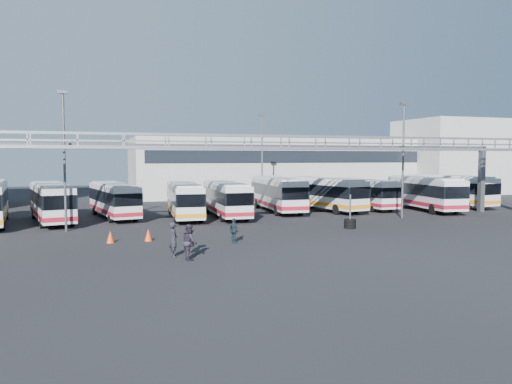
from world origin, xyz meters
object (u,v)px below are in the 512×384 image
object	(u,v)px
bus_9	(448,189)
pedestrian_d	(234,231)
light_pole_back	(262,154)
cone_left	(110,237)
light_pole_left	(64,153)
pedestrian_a	(174,239)
bus_8	(424,192)
cone_right	(148,235)
bus_1	(51,201)
pedestrian_b	(190,242)
bus_2	(114,199)
bus_3	(185,199)
pedestrian_c	(190,240)
bus_6	(324,192)
bus_7	(363,192)
tire_stack	(350,223)
bus_4	(226,198)
light_pole_mid	(403,154)

from	to	relation	value
bus_9	pedestrian_d	size ratio (longest dim) A/B	7.29
light_pole_back	cone_left	world-z (taller)	light_pole_back
light_pole_left	pedestrian_a	xyz separation A→B (m)	(6.01, -11.80, -4.77)
bus_8	cone_right	world-z (taller)	bus_8
bus_1	pedestrian_d	bearing A→B (deg)	-61.36
pedestrian_b	pedestrian_d	size ratio (longest dim) A/B	1.21
bus_2	light_pole_back	bearing A→B (deg)	11.73
pedestrian_b	cone_left	distance (m)	7.72
bus_1	bus_8	bearing A→B (deg)	-13.24
bus_1	bus_8	size ratio (longest dim) A/B	0.95
light_pole_left	bus_3	bearing A→B (deg)	27.62
pedestrian_c	cone_left	world-z (taller)	pedestrian_c
light_pole_left	cone_right	world-z (taller)	light_pole_left
bus_6	bus_8	world-z (taller)	bus_8
bus_2	pedestrian_b	bearing A→B (deg)	-91.94
bus_7	cone_left	distance (m)	29.53
light_pole_back	bus_3	xyz separation A→B (m)	(-10.36, -8.96, -3.99)
bus_3	pedestrian_c	bearing A→B (deg)	-94.69
pedestrian_a	bus_3	bearing A→B (deg)	-11.37
bus_8	light_pole_left	bearing A→B (deg)	-166.26
light_pole_left	bus_2	bearing A→B (deg)	63.41
pedestrian_b	tire_stack	world-z (taller)	tire_stack
pedestrian_a	bus_2	bearing A→B (deg)	7.67
light_pole_back	bus_9	xyz separation A→B (m)	(19.39, -7.17, -3.83)
bus_1	bus_7	bearing A→B (deg)	-7.19
cone_right	light_pole_back	bearing A→B (deg)	53.78
bus_4	pedestrian_d	size ratio (longest dim) A/B	6.66
pedestrian_d	bus_2	bearing A→B (deg)	7.37
bus_1	bus_3	world-z (taller)	bus_1
bus_8	pedestrian_d	xyz separation A→B (m)	(-23.79, -12.66, -1.10)
bus_7	light_pole_left	bearing A→B (deg)	-167.17
light_pole_back	pedestrian_d	bearing A→B (deg)	-113.14
cone_left	cone_right	xyz separation A→B (m)	(2.37, -0.01, 0.00)
bus_7	pedestrian_a	distance (m)	30.06
light_pole_mid	bus_8	world-z (taller)	light_pole_mid
light_pole_mid	bus_1	bearing A→B (deg)	166.99
bus_3	cone_left	size ratio (longest dim) A/B	13.30
bus_1	tire_stack	size ratio (longest dim) A/B	4.24
light_pole_left	pedestrian_d	distance (m)	14.34
bus_1	cone_right	size ratio (longest dim) A/B	13.80
pedestrian_c	cone_right	xyz separation A→B (m)	(-1.75, 5.14, -0.38)
bus_1	pedestrian_d	size ratio (longest dim) A/B	6.94
bus_1	bus_7	distance (m)	30.47
light_pole_back	bus_8	bearing A→B (deg)	-35.28
bus_7	pedestrian_d	bearing A→B (deg)	-140.89
bus_9	pedestrian_c	size ratio (longest dim) A/B	7.39
light_pole_left	bus_8	distance (m)	34.56
cone_left	tire_stack	distance (m)	17.64
bus_3	cone_left	world-z (taller)	bus_3
light_pole_left	bus_4	xyz separation A→B (m)	(13.38, 4.83, -3.97)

